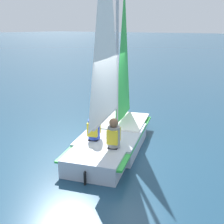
% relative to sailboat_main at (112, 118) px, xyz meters
% --- Properties ---
extents(ground_plane, '(260.00, 260.00, 0.00)m').
position_rel_sailboat_main_xyz_m(ground_plane, '(-0.00, 0.01, -0.85)').
color(ground_plane, navy).
extents(sailboat_main, '(2.62, 4.09, 5.90)m').
position_rel_sailboat_main_xyz_m(sailboat_main, '(0.00, 0.00, 0.00)').
color(sailboat_main, '#B2BCCC').
rests_on(sailboat_main, ground_plane).
extents(sailor_helm, '(0.38, 0.40, 1.16)m').
position_rel_sailboat_main_xyz_m(sailor_helm, '(-0.14, -0.61, -0.23)').
color(sailor_helm, black).
rests_on(sailor_helm, ground_plane).
extents(sailor_crew, '(0.38, 0.40, 1.16)m').
position_rel_sailboat_main_xyz_m(sailor_crew, '(0.56, -0.74, -0.23)').
color(sailor_crew, black).
rests_on(sailor_crew, ground_plane).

